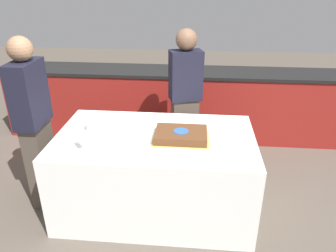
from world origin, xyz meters
TOP-DOWN VIEW (x-y plane):
  - ground_plane at (0.00, 0.00)m, footprint 14.00×14.00m
  - back_counter at (0.00, 1.59)m, footprint 4.40×0.58m
  - dining_table at (0.00, 0.00)m, footprint 1.76×1.04m
  - cake at (0.23, -0.03)m, footprint 0.49×0.36m
  - plate_stack at (-0.54, 0.09)m, footprint 0.22×0.22m
  - wine_glass at (-0.55, -0.31)m, footprint 0.06×0.06m
  - side_plate_near_cake at (0.30, 0.30)m, footprint 0.19×0.19m
  - utensil_pile at (-0.11, -0.42)m, footprint 0.13×0.08m
  - person_cutting_cake at (0.23, 0.74)m, footprint 0.37×0.29m
  - person_seated_left at (-1.10, 0.00)m, footprint 0.21×0.38m

SIDE VIEW (x-z plane):
  - ground_plane at x=0.00m, z-range 0.00..0.00m
  - dining_table at x=0.00m, z-range 0.00..0.77m
  - back_counter at x=0.00m, z-range 0.00..0.92m
  - side_plate_near_cake at x=0.30m, z-range 0.77..0.78m
  - utensil_pile at x=-0.11m, z-range 0.77..0.79m
  - cake at x=0.23m, z-range 0.77..0.84m
  - plate_stack at x=-0.54m, z-range 0.77..0.84m
  - person_cutting_cake at x=0.23m, z-range 0.05..1.63m
  - person_seated_left at x=-1.10m, z-range 0.03..1.65m
  - wine_glass at x=-0.55m, z-range 0.80..0.98m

